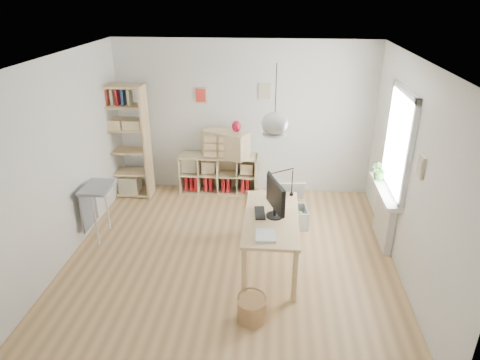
# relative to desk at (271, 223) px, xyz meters

# --- Properties ---
(ground) EXTENTS (4.50, 4.50, 0.00)m
(ground) POSITION_rel_desk_xyz_m (-0.55, 0.15, -0.66)
(ground) COLOR tan
(ground) RESTS_ON ground
(room_shell) EXTENTS (4.50, 4.50, 4.50)m
(room_shell) POSITION_rel_desk_xyz_m (-0.00, 0.00, 1.34)
(room_shell) COLOR white
(room_shell) RESTS_ON ground
(window_unit) EXTENTS (0.07, 1.16, 1.46)m
(window_unit) POSITION_rel_desk_xyz_m (1.68, 0.75, 0.89)
(window_unit) COLOR white
(window_unit) RESTS_ON ground
(radiator) EXTENTS (0.10, 0.80, 0.80)m
(radiator) POSITION_rel_desk_xyz_m (1.64, 0.75, -0.26)
(radiator) COLOR silver
(radiator) RESTS_ON ground
(windowsill) EXTENTS (0.22, 1.20, 0.06)m
(windowsill) POSITION_rel_desk_xyz_m (1.59, 0.75, 0.17)
(windowsill) COLOR white
(windowsill) RESTS_ON radiator
(desk) EXTENTS (0.70, 1.50, 0.75)m
(desk) POSITION_rel_desk_xyz_m (0.00, 0.00, 0.00)
(desk) COLOR #DBB97E
(desk) RESTS_ON ground
(cube_shelf) EXTENTS (1.40, 0.38, 0.72)m
(cube_shelf) POSITION_rel_desk_xyz_m (-1.02, 2.23, -0.36)
(cube_shelf) COLOR beige
(cube_shelf) RESTS_ON ground
(tall_bookshelf) EXTENTS (0.80, 0.38, 2.00)m
(tall_bookshelf) POSITION_rel_desk_xyz_m (-2.59, 1.95, 0.43)
(tall_bookshelf) COLOR #DBB97E
(tall_bookshelf) RESTS_ON ground
(side_table) EXTENTS (0.40, 0.55, 0.85)m
(side_table) POSITION_rel_desk_xyz_m (-2.59, 0.50, 0.01)
(side_table) COLOR gray
(side_table) RESTS_ON ground
(chair) EXTENTS (0.39, 0.39, 0.74)m
(chair) POSITION_rel_desk_xyz_m (-0.22, 0.66, -0.24)
(chair) COLOR gray
(chair) RESTS_ON ground
(wicker_basket) EXTENTS (0.33, 0.33, 0.45)m
(wicker_basket) POSITION_rel_desk_xyz_m (-0.18, -1.07, -0.51)
(wicker_basket) COLOR #A8744B
(wicker_basket) RESTS_ON ground
(storage_chest) EXTENTS (0.65, 0.71, 0.61)m
(storage_chest) POSITION_rel_desk_xyz_m (0.26, 1.14, -0.46)
(storage_chest) COLOR silver
(storage_chest) RESTS_ON ground
(monitor) EXTENTS (0.25, 0.55, 0.49)m
(monitor) POSITION_rel_desk_xyz_m (0.04, 0.01, 0.37)
(monitor) COLOR black
(monitor) RESTS_ON desk
(keyboard) EXTENTS (0.17, 0.36, 0.02)m
(keyboard) POSITION_rel_desk_xyz_m (-0.15, 0.07, 0.10)
(keyboard) COLOR black
(keyboard) RESTS_ON desk
(task_lamp) EXTENTS (0.38, 0.14, 0.41)m
(task_lamp) POSITION_rel_desk_xyz_m (0.08, 0.60, 0.37)
(task_lamp) COLOR black
(task_lamp) RESTS_ON desk
(yarn_ball) EXTENTS (0.13, 0.13, 0.13)m
(yarn_ball) POSITION_rel_desk_xyz_m (0.10, 0.49, 0.16)
(yarn_ball) COLOR #490912
(yarn_ball) RESTS_ON desk
(paper_tray) EXTENTS (0.25, 0.31, 0.03)m
(paper_tray) POSITION_rel_desk_xyz_m (-0.06, -0.49, 0.11)
(paper_tray) COLOR white
(paper_tray) RESTS_ON desk
(drawer_chest) EXTENTS (0.88, 0.66, 0.46)m
(drawer_chest) POSITION_rel_desk_xyz_m (-0.85, 2.19, 0.29)
(drawer_chest) COLOR beige
(drawer_chest) RESTS_ON cube_shelf
(red_vase) EXTENTS (0.16, 0.16, 0.19)m
(red_vase) POSITION_rel_desk_xyz_m (-0.67, 2.19, 0.61)
(red_vase) COLOR maroon
(red_vase) RESTS_ON drawer_chest
(potted_plant) EXTENTS (0.32, 0.29, 0.31)m
(potted_plant) POSITION_rel_desk_xyz_m (1.57, 1.08, 0.36)
(potted_plant) COLOR #39702A
(potted_plant) RESTS_ON windowsill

